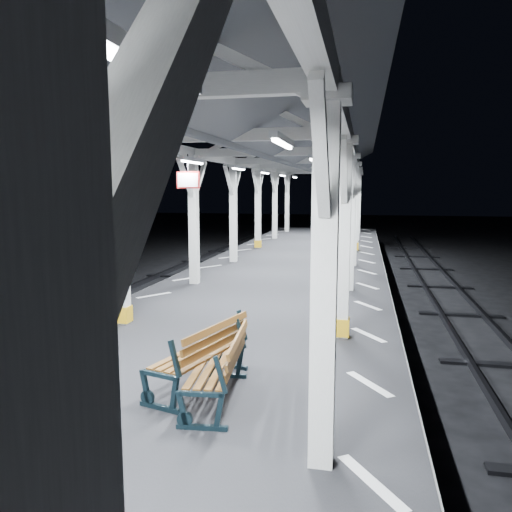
% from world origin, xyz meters
% --- Properties ---
extents(ground, '(120.00, 120.00, 0.00)m').
position_xyz_m(ground, '(0.00, 0.00, 0.00)').
color(ground, black).
rests_on(ground, ground).
extents(platform, '(6.00, 50.00, 1.00)m').
position_xyz_m(platform, '(0.00, 0.00, 0.50)').
color(platform, black).
rests_on(platform, ground).
extents(hazard_stripes_left, '(1.00, 48.00, 0.01)m').
position_xyz_m(hazard_stripes_left, '(-2.45, 0.00, 1.00)').
color(hazard_stripes_left, silver).
rests_on(hazard_stripes_left, platform).
extents(hazard_stripes_right, '(1.00, 48.00, 0.01)m').
position_xyz_m(hazard_stripes_right, '(2.45, 0.00, 1.00)').
color(hazard_stripes_right, silver).
rests_on(hazard_stripes_right, platform).
extents(canopy, '(5.40, 49.00, 4.65)m').
position_xyz_m(canopy, '(0.00, -0.02, 4.56)').
color(canopy, silver).
rests_on(canopy, platform).
extents(bench_near, '(0.71, 1.56, 0.82)m').
position_xyz_m(bench_near, '(0.75, -0.89, 1.44)').
color(bench_near, black).
rests_on(bench_near, platform).
extents(bench_mid, '(0.97, 1.68, 0.86)m').
position_xyz_m(bench_mid, '(0.42, -0.56, 1.46)').
color(bench_mid, black).
rests_on(bench_mid, platform).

